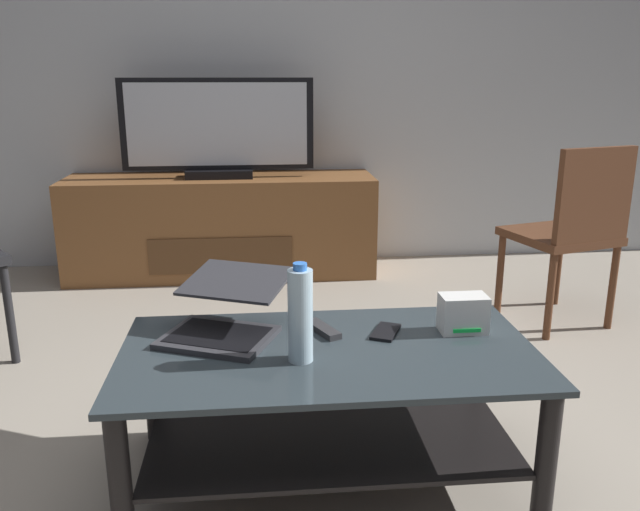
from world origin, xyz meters
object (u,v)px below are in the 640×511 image
Objects in this scene: media_cabinet at (222,226)px; tv_remote at (323,329)px; router_box at (463,314)px; water_bottle_near at (300,315)px; laptop at (226,314)px; dining_chair at (572,227)px; television at (218,131)px; coffee_table at (329,390)px; cell_phone at (386,332)px.

media_cabinet is 2.12m from tv_remote.
water_bottle_near reaches higher than router_box.
dining_chair is at bearing 31.20° from laptop.
dining_chair is 1.80× the size of laptop.
television reaches higher than tv_remote.
coffee_table is at bearing -79.04° from media_cabinet.
media_cabinet is 2.05m from dining_chair.
tv_remote is (0.42, -2.07, 0.14)m from media_cabinet.
dining_chair reaches higher than water_bottle_near.
tv_remote is (-1.31, -1.00, -0.07)m from dining_chair.
dining_chair reaches higher than cell_phone.
router_box is at bearing -67.62° from media_cabinet.
coffee_table is at bearing -167.18° from router_box.
dining_chair is 3.11× the size of water_bottle_near.
router_box is at bearing 17.46° from water_bottle_near.
television is 2.14m from tv_remote.
cell_phone is (0.62, -2.10, 0.13)m from media_cabinet.
cell_phone is 0.20m from tv_remote.
laptop reaches higher than tv_remote.
laptop reaches higher than cell_phone.
media_cabinet is at bearing 112.38° from router_box.
television reaches higher than dining_chair.
media_cabinet is 2.08× the size of dining_chair.
cell_phone is (0.50, -0.05, -0.06)m from laptop.
dining_chair is at bearing -31.67° from media_cabinet.
media_cabinet is 2.06m from laptop.
dining_chair is 5.65× the size of tv_remote.
television is (0.00, -0.02, 0.59)m from media_cabinet.
dining_chair is at bearing 67.83° from cell_phone.
laptop is at bearing -86.68° from media_cabinet.
dining_chair is 1.52m from cell_phone.
coffee_table is 1.37× the size of dining_chair.
laptop is 1.72× the size of water_bottle_near.
dining_chair reaches higher than coffee_table.
cell_phone is at bearing -73.36° from television.
coffee_table is 0.40m from laptop.
water_bottle_near reaches higher than laptop.
media_cabinet is 1.64× the size of television.
television is at bearing 148.85° from dining_chair.
television is 1.26× the size of dining_chair.
router_box is at bearing 23.51° from cell_phone.
dining_chair is (1.31, 1.14, 0.21)m from coffee_table.
tv_remote is at bearing -78.33° from television.
media_cabinet reaches higher than coffee_table.
cell_phone is at bearing 28.85° from coffee_table.
cell_phone is (-0.25, 0.01, -0.06)m from router_box.
router_box is (0.75, -0.06, -0.00)m from laptop.
television is 7.13× the size of tv_remote.
television is at bearing 112.58° from router_box.
router_box is at bearing -29.42° from tv_remote.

